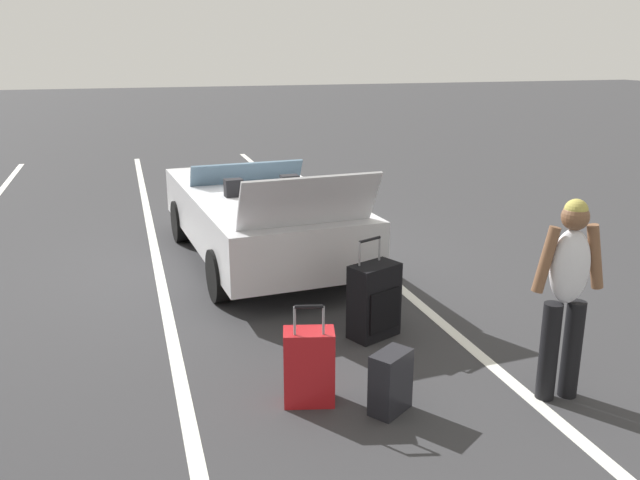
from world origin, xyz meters
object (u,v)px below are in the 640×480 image
at_px(suitcase_small_carryon, 391,382).
at_px(traveler_person, 567,290).
at_px(suitcase_medium_bright, 309,367).
at_px(convertible_car, 254,213).
at_px(suitcase_large_black, 374,301).

xyz_separation_m(suitcase_small_carryon, traveler_person, (-0.18, -1.38, 0.68)).
bearing_deg(suitcase_medium_bright, traveler_person, -90.09).
bearing_deg(traveler_person, convertible_car, 26.01).
relative_size(suitcase_large_black, traveler_person, 0.60).
relative_size(suitcase_medium_bright, suitcase_small_carryon, 1.73).
xyz_separation_m(suitcase_medium_bright, traveler_person, (-0.49, -1.95, 0.62)).
relative_size(suitcase_large_black, suitcase_medium_bright, 1.14).
relative_size(convertible_car, suitcase_medium_bright, 4.99).
bearing_deg(suitcase_large_black, traveler_person, 10.21).
distance_m(suitcase_medium_bright, traveler_person, 2.10).
relative_size(suitcase_large_black, suitcase_small_carryon, 1.97).
bearing_deg(suitcase_large_black, suitcase_medium_bright, -65.76).
height_order(convertible_car, suitcase_large_black, convertible_car).
bearing_deg(suitcase_small_carryon, suitcase_medium_bright, 26.73).
bearing_deg(suitcase_small_carryon, convertible_car, -31.60).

